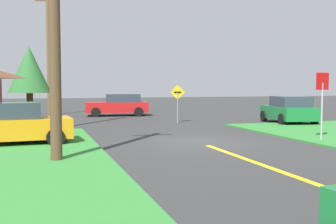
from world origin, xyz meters
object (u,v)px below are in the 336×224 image
utility_pole_far (49,52)px  oak_tree_left (29,70)px  utility_pole_mid (57,44)px  car_approaching_junction (118,105)px  car_on_crossroad (289,110)px  stop_sign (322,94)px  direction_sign (178,99)px  parked_car_near_building (13,124)px  utility_pole_near (54,9)px

utility_pole_far → oak_tree_left: 4.76m
utility_pole_mid → oak_tree_left: bearing=105.0°
car_approaching_junction → car_on_crossroad: size_ratio=1.12×
car_on_crossroad → oak_tree_left: (-14.74, 7.11, 2.45)m
car_approaching_junction → car_on_crossroad: 12.54m
car_on_crossroad → stop_sign: bearing=164.5°
car_approaching_junction → utility_pole_far: (-4.90, 2.21, 4.01)m
utility_pole_mid → stop_sign: bearing=-40.8°
stop_sign → car_on_crossroad: 8.00m
direction_sign → oak_tree_left: (-8.53, 4.84, 1.83)m
car_on_crossroad → utility_pole_mid: utility_pole_mid is taller
stop_sign → parked_car_near_building: size_ratio=0.65×
parked_car_near_building → car_on_crossroad: 15.84m
utility_pole_near → stop_sign: bearing=8.3°
utility_pole_far → car_approaching_junction: bearing=-24.3°
stop_sign → parked_car_near_building: (-11.84, 2.52, -1.12)m
parked_car_near_building → oak_tree_left: oak_tree_left is taller
parked_car_near_building → utility_pole_near: bearing=-74.4°
stop_sign → direction_sign: bearing=-83.7°
parked_car_near_building → car_approaching_junction: 15.38m
utility_pole_near → utility_pole_far: bearing=89.2°
oak_tree_left → stop_sign: bearing=-51.3°
direction_sign → oak_tree_left: 9.98m
car_on_crossroad → direction_sign: bearing=78.9°
parked_car_near_building → utility_pole_mid: bearing=68.4°
parked_car_near_building → car_on_crossroad: same height
direction_sign → stop_sign: bearing=-72.8°
utility_pole_far → utility_pole_mid: bearing=-88.7°
parked_car_near_building → utility_pole_mid: 7.30m
car_on_crossroad → direction_sign: 6.64m
stop_sign → utility_pole_mid: size_ratio=0.32×
utility_pole_near → direction_sign: size_ratio=3.80×
car_approaching_junction → direction_sign: size_ratio=2.07×
car_approaching_junction → utility_pole_near: bearing=82.2°
stop_sign → direction_sign: (-2.93, 9.48, -0.50)m
car_approaching_junction → utility_pole_far: size_ratio=0.51×
parked_car_near_building → car_on_crossroad: (15.13, 4.69, 0.00)m
car_on_crossroad → utility_pole_far: utility_pole_far is taller
utility_pole_near → direction_sign: 13.65m
utility_pole_mid → direction_sign: 7.66m
car_approaching_junction → utility_pole_far: utility_pole_far is taller
car_on_crossroad → direction_sign: (-6.21, 2.27, 0.62)m
stop_sign → utility_pole_far: size_ratio=0.30×
car_approaching_junction → utility_pole_near: utility_pole_near is taller
parked_car_near_building → utility_pole_far: 16.68m
utility_pole_mid → utility_pole_near: bearing=-92.9°
utility_pole_near → oak_tree_left: (-1.04, 15.84, -1.20)m
car_on_crossroad → car_approaching_junction: bearing=51.7°
stop_sign → oak_tree_left: size_ratio=0.58×
stop_sign → direction_sign: stop_sign is taller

